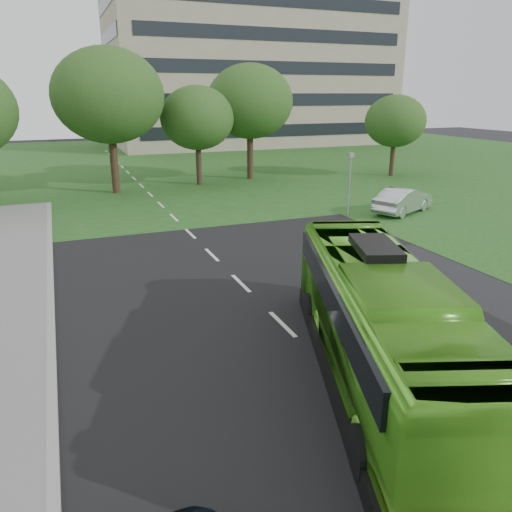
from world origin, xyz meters
The scene contains 10 objects.
ground centered at (0.00, 0.00, 0.00)m, with size 160.00×160.00×0.00m, color black.
street_surfaces centered at (-0.38, 22.75, 0.03)m, with size 120.00×120.00×0.15m.
office_building centered at (21.96, 61.96, 12.50)m, with size 40.10×20.10×25.00m.
tree_park_b centered at (-2.26, 27.66, 7.11)m, with size 8.04×8.04×10.54m.
tree_park_c centered at (4.65, 28.87, 5.38)m, with size 5.97×5.97×7.93m.
tree_park_d centered at (9.69, 30.14, 6.60)m, with size 7.38×7.38×9.75m.
tree_park_e centered at (22.42, 26.83, 4.90)m, with size 5.41×5.41×7.21m.
bus centered at (1.00, -1.95, 1.61)m, with size 2.70×11.53×3.21m, color #5AB926.
sedan centered at (13.87, 13.96, 0.81)m, with size 1.70×4.89×1.61m, color silver.
camera_pole centered at (10.04, 14.30, 2.52)m, with size 0.39×0.35×3.91m.
Camera 1 is at (-6.33, -11.56, 7.25)m, focal length 35.00 mm.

